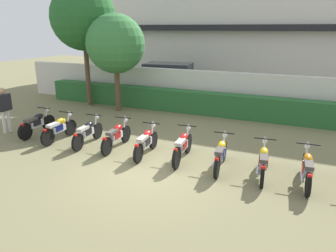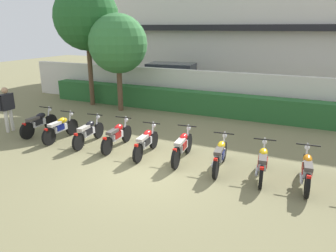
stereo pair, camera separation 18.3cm
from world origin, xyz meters
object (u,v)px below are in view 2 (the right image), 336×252
object	(u,v)px
tree_near_inspector	(87,18)
motorcycle_in_row_7	(263,162)
parked_car	(174,80)
motorcycle_in_row_5	(182,146)
motorcycle_in_row_3	(117,135)
motorcycle_in_row_8	(307,170)
tree_far_side	(118,44)
motorcycle_in_row_2	(88,132)
motorcycle_in_row_1	(60,128)
inspector_person	(7,105)
motorcycle_in_row_4	(146,142)
motorcycle_in_row_0	(39,123)
motorcycle_in_row_6	(220,155)

from	to	relation	value
tree_near_inspector	motorcycle_in_row_7	bearing A→B (deg)	-27.48
parked_car	motorcycle_in_row_5	xyz separation A→B (m)	(4.22, -8.80, -0.48)
tree_near_inspector	motorcycle_in_row_3	world-z (taller)	tree_near_inspector
tree_near_inspector	motorcycle_in_row_8	world-z (taller)	tree_near_inspector
tree_far_side	motorcycle_in_row_2	world-z (taller)	tree_far_side
motorcycle_in_row_5	motorcycle_in_row_8	bearing A→B (deg)	-98.27
motorcycle_in_row_1	motorcycle_in_row_7	xyz separation A→B (m)	(7.06, -0.02, -0.01)
tree_near_inspector	motorcycle_in_row_8	xyz separation A→B (m)	(10.57, -4.93, -3.89)
inspector_person	motorcycle_in_row_4	bearing A→B (deg)	1.32
inspector_person	motorcycle_in_row_3	bearing A→B (deg)	3.22
motorcycle_in_row_2	motorcycle_in_row_4	size ratio (longest dim) A/B	1.02
motorcycle_in_row_3	inspector_person	distance (m)	4.83
parked_car	motorcycle_in_row_4	size ratio (longest dim) A/B	2.57
motorcycle_in_row_5	motorcycle_in_row_7	world-z (taller)	motorcycle_in_row_5
motorcycle_in_row_0	motorcycle_in_row_2	distance (m)	2.37
tree_near_inspector	motorcycle_in_row_3	distance (m)	7.73
parked_car	motorcycle_in_row_0	world-z (taller)	parked_car
parked_car	motorcycle_in_row_3	world-z (taller)	parked_car
parked_car	tree_near_inspector	size ratio (longest dim) A/B	0.79
motorcycle_in_row_0	motorcycle_in_row_3	size ratio (longest dim) A/B	0.95
motorcycle_in_row_1	motorcycle_in_row_8	world-z (taller)	motorcycle_in_row_1
motorcycle_in_row_0	tree_near_inspector	bearing A→B (deg)	12.04
motorcycle_in_row_4	motorcycle_in_row_5	bearing A→B (deg)	-90.34
motorcycle_in_row_4	motorcycle_in_row_3	bearing A→B (deg)	78.38
tree_near_inspector	motorcycle_in_row_4	size ratio (longest dim) A/B	3.25
motorcycle_in_row_4	inspector_person	xyz separation A→B (m)	(-5.97, -0.14, 0.60)
motorcycle_in_row_8	motorcycle_in_row_1	bearing A→B (deg)	85.10
motorcycle_in_row_3	motorcycle_in_row_7	bearing A→B (deg)	-96.57
motorcycle_in_row_1	inspector_person	xyz separation A→B (m)	(-2.50, -0.09, 0.59)
inspector_person	tree_near_inspector	bearing A→B (deg)	89.13
tree_far_side	motorcycle_in_row_1	bearing A→B (deg)	-84.66
motorcycle_in_row_8	motorcycle_in_row_5	bearing A→B (deg)	82.50
motorcycle_in_row_1	motorcycle_in_row_3	size ratio (longest dim) A/B	0.95
tree_near_inspector	inspector_person	size ratio (longest dim) A/B	3.41
motorcycle_in_row_6	inspector_person	size ratio (longest dim) A/B	1.06
tree_near_inspector	inspector_person	xyz separation A→B (m)	(-0.08, -5.00, -3.29)
motorcycle_in_row_0	motorcycle_in_row_4	xyz separation A→B (m)	(4.65, -0.09, -0.01)
motorcycle_in_row_0	inspector_person	distance (m)	1.46
motorcycle_in_row_1	motorcycle_in_row_8	bearing A→B (deg)	-92.45
tree_near_inspector	inspector_person	bearing A→B (deg)	-90.87
motorcycle_in_row_0	inspector_person	xyz separation A→B (m)	(-1.32, -0.23, 0.59)
parked_car	motorcycle_in_row_2	distance (m)	8.91
motorcycle_in_row_6	motorcycle_in_row_4	bearing A→B (deg)	83.31
motorcycle_in_row_3	motorcycle_in_row_4	size ratio (longest dim) A/B	1.05
motorcycle_in_row_6	parked_car	bearing A→B (deg)	25.46
parked_car	inspector_person	size ratio (longest dim) A/B	2.70
tree_near_inspector	motorcycle_in_row_3	size ratio (longest dim) A/B	3.09
motorcycle_in_row_7	motorcycle_in_row_8	xyz separation A→B (m)	(1.09, 0.00, 0.00)
tree_near_inspector	motorcycle_in_row_4	distance (m)	8.57
motorcycle_in_row_6	motorcycle_in_row_7	bearing A→B (deg)	-97.43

